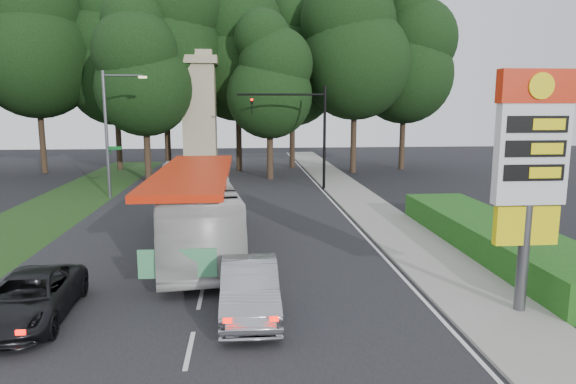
{
  "coord_description": "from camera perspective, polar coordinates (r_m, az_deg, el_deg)",
  "views": [
    {
      "loc": [
        1.38,
        -11.3,
        5.91
      ],
      "look_at": [
        3.27,
        10.39,
        2.2
      ],
      "focal_mm": 32.0,
      "sensor_mm": 36.0,
      "label": 1
    }
  ],
  "objects": [
    {
      "name": "traffic_signal_mast",
      "position": [
        35.58,
        1.97,
        7.67
      ],
      "size": [
        6.1,
        0.35,
        7.2
      ],
      "color": "black",
      "rests_on": "ground"
    },
    {
      "name": "suv_charcoal",
      "position": [
        16.12,
        -26.83,
        -10.43
      ],
      "size": [
        2.38,
        4.81,
        1.31
      ],
      "primitive_type": "imported",
      "rotation": [
        0.0,
        0.0,
        0.04
      ],
      "color": "black",
      "rests_on": "ground"
    },
    {
      "name": "ground",
      "position": [
        12.83,
        -11.13,
        -17.97
      ],
      "size": [
        120.0,
        120.0,
        0.0
      ],
      "primitive_type": "plane",
      "color": "black",
      "rests_on": "ground"
    },
    {
      "name": "road_surface",
      "position": [
        24.07,
        -8.15,
        -4.62
      ],
      "size": [
        14.0,
        80.0,
        0.02
      ],
      "primitive_type": "cube",
      "color": "black",
      "rests_on": "ground"
    },
    {
      "name": "tree_west_near",
      "position": [
        49.79,
        -18.75,
        13.91
      ],
      "size": [
        8.4,
        8.4,
        16.5
      ],
      "color": "#2D2116",
      "rests_on": "ground"
    },
    {
      "name": "hedge",
      "position": [
        22.43,
        22.08,
        -4.75
      ],
      "size": [
        3.0,
        14.0,
        1.2
      ],
      "primitive_type": "cube",
      "color": "#185215",
      "rests_on": "ground"
    },
    {
      "name": "streetlight_signs",
      "position": [
        34.37,
        -19.21,
        6.69
      ],
      "size": [
        2.75,
        0.98,
        8.0
      ],
      "color": "#59595E",
      "rests_on": "ground"
    },
    {
      "name": "tree_east_mid",
      "position": [
        45.66,
        7.52,
        16.44
      ],
      "size": [
        9.52,
        9.52,
        18.7
      ],
      "color": "#2D2116",
      "rests_on": "ground"
    },
    {
      "name": "monument",
      "position": [
        41.44,
        -9.77,
        8.42
      ],
      "size": [
        3.0,
        3.0,
        10.05
      ],
      "color": "tan",
      "rests_on": "ground"
    },
    {
      "name": "tree_far_east",
      "position": [
        48.75,
        12.91,
        14.66
      ],
      "size": [
        8.68,
        8.68,
        17.05
      ],
      "color": "#2D2116",
      "rests_on": "ground"
    },
    {
      "name": "tree_monument_right",
      "position": [
        40.91,
        -2.06,
        12.61
      ],
      "size": [
        6.72,
        6.72,
        13.2
      ],
      "color": "#2D2116",
      "rests_on": "ground"
    },
    {
      "name": "grass_verge_left",
      "position": [
        31.81,
        -24.91,
        -1.93
      ],
      "size": [
        5.0,
        50.0,
        0.02
      ],
      "primitive_type": "cube",
      "color": "#193814",
      "rests_on": "ground"
    },
    {
      "name": "tree_center_right",
      "position": [
        46.58,
        -5.64,
        15.93
      ],
      "size": [
        9.24,
        9.24,
        18.15
      ],
      "color": "#2D2116",
      "rests_on": "ground"
    },
    {
      "name": "tree_east_near",
      "position": [
        48.67,
        0.49,
        14.12
      ],
      "size": [
        8.12,
        8.12,
        15.95
      ],
      "color": "#2D2116",
      "rests_on": "ground"
    },
    {
      "name": "sidewalk_right",
      "position": [
        25.06,
        11.7,
        -4.04
      ],
      "size": [
        3.0,
        80.0,
        0.12
      ],
      "primitive_type": "cube",
      "color": "gray",
      "rests_on": "ground"
    },
    {
      "name": "tree_west_mid",
      "position": [
        49.79,
        -26.39,
        15.36
      ],
      "size": [
        9.8,
        9.8,
        19.25
      ],
      "color": "#2D2116",
      "rests_on": "ground"
    },
    {
      "name": "sedan_silver",
      "position": [
        14.87,
        -4.29,
        -10.65
      ],
      "size": [
        1.62,
        4.58,
        1.51
      ],
      "primitive_type": "imported",
      "rotation": [
        0.0,
        0.0,
        0.0
      ],
      "color": "#94969B",
      "rests_on": "ground"
    },
    {
      "name": "tree_monument_left",
      "position": [
        41.06,
        -15.76,
        13.18
      ],
      "size": [
        7.28,
        7.28,
        14.3
      ],
      "color": "#2D2116",
      "rests_on": "ground"
    },
    {
      "name": "gas_station_pylon",
      "position": [
        15.49,
        25.41,
        3.32
      ],
      "size": [
        2.1,
        0.45,
        6.85
      ],
      "color": "#59595E",
      "rests_on": "ground"
    },
    {
      "name": "tree_center_left",
      "position": [
        45.17,
        -13.68,
        17.19
      ],
      "size": [
        10.08,
        10.08,
        19.8
      ],
      "color": "#2D2116",
      "rests_on": "ground"
    },
    {
      "name": "transit_bus",
      "position": [
        21.44,
        -10.31,
        -1.95
      ],
      "size": [
        4.25,
        12.11,
        3.3
      ],
      "primitive_type": "imported",
      "rotation": [
        0.0,
        0.0,
        0.13
      ],
      "color": "silver",
      "rests_on": "ground"
    }
  ]
}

